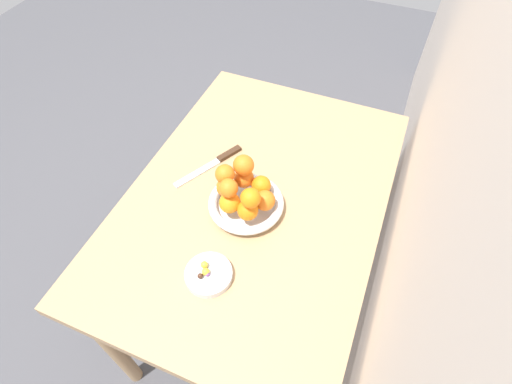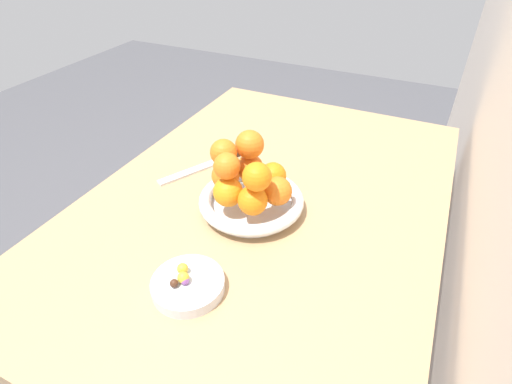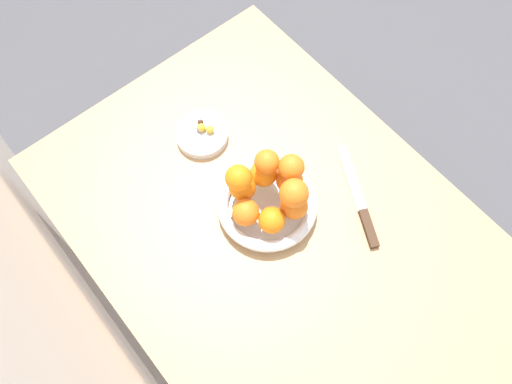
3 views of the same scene
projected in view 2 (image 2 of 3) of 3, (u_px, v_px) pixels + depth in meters
ground_plane at (263, 372)px, 1.34m from camera, size 6.00×6.00×0.00m
dining_table at (266, 226)px, 0.96m from camera, size 1.10×0.76×0.74m
fruit_bowl at (251, 202)px, 0.85m from camera, size 0.22×0.22×0.04m
candy_dish at (188, 285)px, 0.68m from camera, size 0.13×0.13×0.02m
orange_0 at (277, 191)px, 0.80m from camera, size 0.06×0.06×0.06m
orange_1 at (273, 176)px, 0.85m from camera, size 0.06×0.06×0.06m
orange_2 at (250, 168)px, 0.87m from camera, size 0.06×0.06×0.06m
orange_3 at (226, 176)px, 0.85m from camera, size 0.06×0.06×0.06m
orange_4 at (228, 192)px, 0.80m from camera, size 0.06×0.06×0.06m
orange_5 at (253, 201)px, 0.78m from camera, size 0.06×0.06×0.06m
orange_6 at (224, 152)px, 0.81m from camera, size 0.06×0.06×0.06m
orange_7 at (227, 166)px, 0.77m from camera, size 0.05×0.05×0.05m
orange_8 at (250, 145)px, 0.84m from camera, size 0.06×0.06×0.06m
orange_9 at (257, 177)px, 0.74m from camera, size 0.06×0.06×0.06m
candy_ball_0 at (185, 280)px, 0.67m from camera, size 0.02×0.02×0.02m
candy_ball_1 at (183, 278)px, 0.67m from camera, size 0.02×0.02×0.02m
candy_ball_2 at (174, 283)px, 0.66m from camera, size 0.01×0.01×0.01m
candy_ball_3 at (183, 269)px, 0.69m from camera, size 0.02×0.02×0.02m
knife at (214, 162)px, 1.02m from camera, size 0.24×0.14×0.01m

